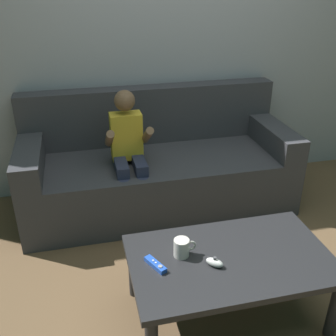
% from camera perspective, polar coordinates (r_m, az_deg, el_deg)
% --- Properties ---
extents(ground_plane, '(9.51, 9.51, 0.00)m').
position_cam_1_polar(ground_plane, '(2.43, 10.01, -18.18)').
color(ground_plane, brown).
extents(wall_back, '(4.76, 0.05, 2.50)m').
position_cam_1_polar(wall_back, '(3.24, 0.75, 18.72)').
color(wall_back, '#999EA8').
rests_on(wall_back, ground).
extents(couch, '(2.02, 0.80, 0.88)m').
position_cam_1_polar(couch, '(3.10, -1.57, -0.01)').
color(couch, '#38383D').
rests_on(couch, ground).
extents(person_seated_on_couch, '(0.31, 0.38, 0.97)m').
position_cam_1_polar(person_seated_on_couch, '(2.80, -5.68, 2.49)').
color(person_seated_on_couch, '#282D47').
rests_on(person_seated_on_couch, ground).
extents(coffee_table, '(1.03, 0.62, 0.39)m').
position_cam_1_polar(coffee_table, '(2.13, 8.92, -13.58)').
color(coffee_table, '#232326').
rests_on(coffee_table, ground).
extents(game_remote_blue_near_edge, '(0.09, 0.14, 0.03)m').
position_cam_1_polar(game_remote_blue_near_edge, '(2.00, -1.82, -13.69)').
color(game_remote_blue_near_edge, blue).
rests_on(game_remote_blue_near_edge, coffee_table).
extents(nunchuk_white, '(0.10, 0.09, 0.05)m').
position_cam_1_polar(nunchuk_white, '(2.01, 6.71, -13.32)').
color(nunchuk_white, white).
rests_on(nunchuk_white, coffee_table).
extents(coffee_mug, '(0.12, 0.08, 0.09)m').
position_cam_1_polar(coffee_mug, '(2.05, 2.00, -11.30)').
color(coffee_mug, silver).
rests_on(coffee_mug, coffee_table).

